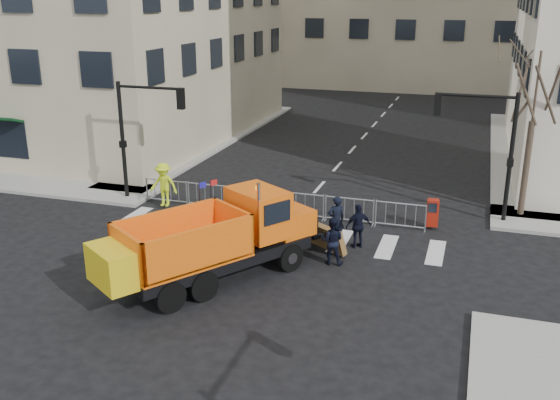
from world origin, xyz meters
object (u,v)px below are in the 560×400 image
(plow_truck, at_px, (212,239))
(cop_a, at_px, (336,220))
(cop_b, at_px, (332,241))
(worker, at_px, (164,185))
(cop_c, at_px, (358,226))
(newspaper_box, at_px, (433,213))

(plow_truck, distance_m, cop_a, 5.47)
(cop_a, distance_m, cop_b, 1.88)
(worker, bearing_deg, cop_b, -23.69)
(cop_c, relative_size, worker, 0.87)
(worker, bearing_deg, cop_c, -12.09)
(plow_truck, height_order, cop_a, plow_truck)
(cop_a, height_order, cop_b, cop_a)
(newspaper_box, bearing_deg, worker, 177.20)
(cop_a, distance_m, worker, 8.20)
(plow_truck, relative_size, worker, 4.41)
(plow_truck, height_order, worker, plow_truck)
(worker, distance_m, newspaper_box, 11.47)
(cop_a, height_order, worker, worker)
(cop_a, distance_m, cop_c, 0.90)
(cop_b, height_order, cop_c, cop_b)
(plow_truck, bearing_deg, worker, 72.76)
(cop_b, distance_m, cop_c, 1.83)
(cop_a, distance_m, newspaper_box, 4.29)
(cop_a, height_order, newspaper_box, cop_a)
(cop_c, height_order, newspaper_box, cop_c)
(cop_c, bearing_deg, cop_b, 36.28)
(cop_a, relative_size, worker, 0.97)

